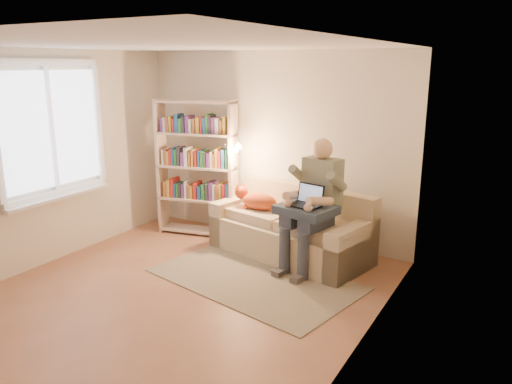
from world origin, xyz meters
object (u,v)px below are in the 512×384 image
Objects in this scene: sofa at (292,231)px; cat at (256,200)px; bookshelf at (197,162)px; person at (315,198)px; laptop at (311,201)px.

sofa reaches higher than cat.
cat is 0.39× the size of bookshelf.
cat is at bearing -17.80° from bookshelf.
person is 2.06× the size of cat.
bookshelf reaches higher than sofa.
person is at bearing -21.48° from bookshelf.
person is 3.91× the size of laptop.
sofa is 0.73m from person.
person reaches higher than laptop.
sofa is 5.46× the size of laptop.
sofa is at bearing 160.83° from person.
sofa is 1.39× the size of person.
cat is 1.04m from laptop.
bookshelf is (-1.03, 0.10, 0.40)m from cat.
person is at bearing -19.17° from sofa.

